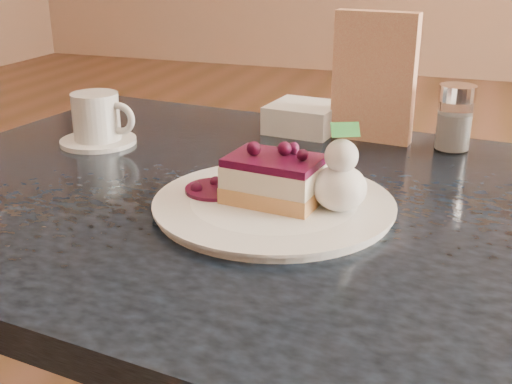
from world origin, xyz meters
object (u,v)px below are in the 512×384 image
(cheesecake_slice, at_px, (274,179))
(main_table, at_px, (288,248))
(coffee_set, at_px, (98,121))
(dessert_plate, at_px, (274,205))

(cheesecake_slice, bearing_deg, main_table, 90.00)
(main_table, bearing_deg, cheesecake_slice, -90.00)
(cheesecake_slice, bearing_deg, coffee_set, 160.95)
(dessert_plate, bearing_deg, cheesecake_slice, 180.00)
(coffee_set, bearing_deg, dessert_plate, -25.69)
(main_table, relative_size, coffee_set, 9.24)
(dessert_plate, height_order, coffee_set, coffee_set)
(dessert_plate, relative_size, coffee_set, 2.20)
(cheesecake_slice, relative_size, coffee_set, 0.93)
(dessert_plate, xyz_separation_m, coffee_set, (-0.37, 0.18, 0.03))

